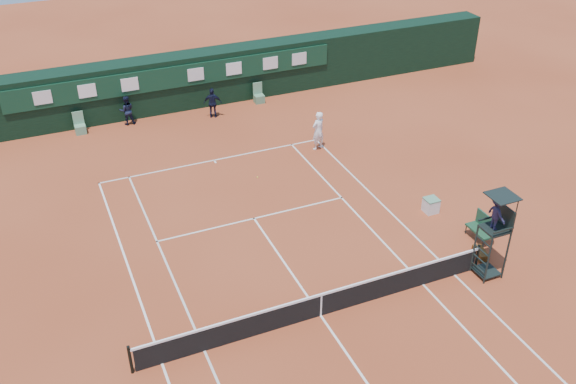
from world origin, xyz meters
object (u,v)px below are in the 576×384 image
(tennis_net, at_px, (321,304))
(umpire_chair, at_px, (497,219))
(player, at_px, (318,131))
(player_bench, at_px, (483,227))
(cooler, at_px, (431,205))

(tennis_net, xyz_separation_m, umpire_chair, (6.56, -0.41, 1.95))
(player, bearing_deg, player_bench, 87.18)
(player_bench, bearing_deg, cooler, 106.19)
(umpire_chair, distance_m, player_bench, 2.91)
(player, bearing_deg, tennis_net, 46.56)
(player_bench, height_order, player, player)
(tennis_net, bearing_deg, player, 64.93)
(cooler, height_order, player, player)
(tennis_net, height_order, player_bench, same)
(umpire_chair, bearing_deg, player_bench, 56.78)
(player_bench, xyz_separation_m, cooler, (-0.72, 2.47, -0.27))
(tennis_net, height_order, umpire_chair, umpire_chair)
(tennis_net, distance_m, cooler, 8.09)
(player_bench, distance_m, player, 9.89)
(player, bearing_deg, umpire_chair, 78.74)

